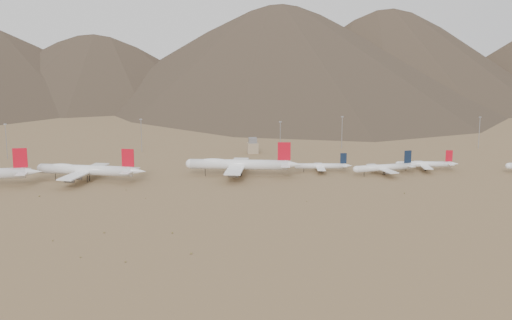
{
  "coord_description": "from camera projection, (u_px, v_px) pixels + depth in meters",
  "views": [
    {
      "loc": [
        -26.68,
        -360.87,
        80.71
      ],
      "look_at": [
        21.47,
        30.0,
        10.8
      ],
      "focal_mm": 45.0,
      "sensor_mm": 36.0,
      "label": 1
    }
  ],
  "objects": [
    {
      "name": "ground",
      "position": [
        225.0,
        188.0,
        369.96
      ],
      "size": [
        3000.0,
        3000.0,
        0.0
      ],
      "primitive_type": "plane",
      "color": "olive",
      "rests_on": "ground"
    },
    {
      "name": "mountain_ridge",
      "position": [
        189.0,
        10.0,
        1223.24
      ],
      "size": [
        4400.0,
        1000.0,
        300.0
      ],
      "color": "brown",
      "rests_on": "ground"
    },
    {
      "name": "widebody_centre",
      "position": [
        87.0,
        170.0,
        387.07
      ],
      "size": [
        67.65,
        53.73,
        20.78
      ],
      "rotation": [
        0.0,
        0.0,
        -0.31
      ],
      "color": "white",
      "rests_on": "ground"
    },
    {
      "name": "widebody_east",
      "position": [
        240.0,
        164.0,
        402.93
      ],
      "size": [
        73.1,
        57.29,
        21.97
      ],
      "rotation": [
        0.0,
        0.0,
        -0.2
      ],
      "color": "white",
      "rests_on": "ground"
    },
    {
      "name": "narrowbody_a",
      "position": [
        322.0,
        166.0,
        416.51
      ],
      "size": [
        38.02,
        27.58,
        12.58
      ],
      "rotation": [
        0.0,
        0.0,
        -0.13
      ],
      "color": "white",
      "rests_on": "ground"
    },
    {
      "name": "narrowbody_b",
      "position": [
        385.0,
        167.0,
        407.19
      ],
      "size": [
        45.17,
        33.0,
        15.03
      ],
      "rotation": [
        0.0,
        0.0,
        0.18
      ],
      "color": "white",
      "rests_on": "ground"
    },
    {
      "name": "narrowbody_c",
      "position": [
        426.0,
        164.0,
        420.94
      ],
      "size": [
        41.38,
        30.04,
        13.7
      ],
      "rotation": [
        0.0,
        0.0,
        -0.13
      ],
      "color": "white",
      "rests_on": "ground"
    },
    {
      "name": "control_tower",
      "position": [
        253.0,
        146.0,
        489.91
      ],
      "size": [
        8.0,
        8.0,
        12.0
      ],
      "color": "gray",
      "rests_on": "ground"
    },
    {
      "name": "mast_far_west",
      "position": [
        6.0,
        139.0,
        464.53
      ],
      "size": [
        2.0,
        0.6,
        25.7
      ],
      "color": "gray",
      "rests_on": "ground"
    },
    {
      "name": "mast_west",
      "position": [
        141.0,
        134.0,
        495.89
      ],
      "size": [
        2.0,
        0.6,
        25.7
      ],
      "color": "gray",
      "rests_on": "ground"
    },
    {
      "name": "mast_centre",
      "position": [
        280.0,
        137.0,
        479.49
      ],
      "size": [
        2.0,
        0.6,
        25.7
      ],
      "color": "gray",
      "rests_on": "ground"
    },
    {
      "name": "mast_east",
      "position": [
        342.0,
        131.0,
        513.79
      ],
      "size": [
        2.0,
        0.6,
        25.7
      ],
      "color": "gray",
      "rests_on": "ground"
    },
    {
      "name": "mast_far_east",
      "position": [
        479.0,
        131.0,
        511.58
      ],
      "size": [
        2.0,
        0.6,
        25.7
      ],
      "color": "gray",
      "rests_on": "ground"
    },
    {
      "name": "desert_scrub",
      "position": [
        390.0,
        227.0,
        288.92
      ],
      "size": [
        429.6,
        179.54,
        0.78
      ],
      "color": "olive",
      "rests_on": "ground"
    }
  ]
}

